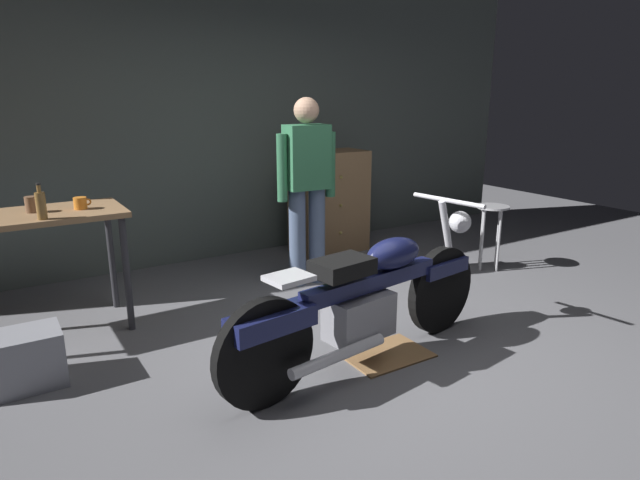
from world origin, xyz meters
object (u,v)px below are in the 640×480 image
Objects in this scene: storage_bin at (23,360)px; bottle at (41,205)px; mug_orange_travel at (81,203)px; wooden_dresser at (329,202)px; shop_stool at (492,220)px; motorcycle at (367,298)px; mug_brown_stoneware at (32,204)px; person_standing at (307,184)px.

bottle reaches higher than storage_bin.
storage_bin is 3.65× the size of mug_orange_travel.
wooden_dresser is 4.56× the size of bottle.
storage_bin is (-4.13, -0.08, -0.33)m from shop_stool.
shop_stool is at bearing 14.74° from motorcycle.
mug_brown_stoneware is at bearing -166.69° from wooden_dresser.
wooden_dresser is (1.21, 2.32, 0.10)m from motorcycle.
wooden_dresser is 3.02m from mug_brown_stoneware.
person_standing reaches higher than wooden_dresser.
motorcycle is 1.30× the size of person_standing.
bottle is (-3.88, 0.42, 0.50)m from shop_stool.
person_standing is at bearing -133.55° from wooden_dresser.
person_standing is 1.90m from shop_stool.
motorcycle is 18.05× the size of mug_orange_travel.
shop_stool is (2.21, 0.93, 0.05)m from motorcycle.
wooden_dresser is 3.07m from bottle.
motorcycle is 2.40m from shop_stool.
person_standing is 2.17m from mug_brown_stoneware.
person_standing is at bearing -2.53° from mug_brown_stoneware.
bottle is at bearing -82.79° from mug_brown_stoneware.
storage_bin is (-2.38, -0.68, -0.76)m from person_standing.
mug_brown_stoneware is 0.28m from bottle.
person_standing reaches higher than storage_bin.
bottle is at bearing 132.93° from motorcycle.
mug_brown_stoneware is at bearing 0.37° from person_standing.
person_standing is 13.84× the size of mug_orange_travel.
motorcycle is at bearing -39.01° from bottle.
shop_stool is (1.75, -0.60, -0.43)m from person_standing.
shop_stool is 1.45× the size of storage_bin.
shop_stool is at bearing -10.12° from mug_brown_stoneware.
bottle is at bearing 173.80° from shop_stool.
bottle is at bearing 63.93° from storage_bin.
mug_brown_stoneware is (-1.70, 1.63, 0.51)m from motorcycle.
bottle reaches higher than wooden_dresser.
motorcycle is 4.95× the size of storage_bin.
bottle reaches higher than motorcycle.
bottle is (-2.13, -0.18, 0.07)m from person_standing.
mug_brown_stoneware is at bearing 168.64° from mug_orange_travel.
person_standing is 1.15m from wooden_dresser.
person_standing is at bearing 160.96° from shop_stool.
mug_orange_travel is at bearing 38.52° from bottle.
motorcycle is at bearing -157.20° from shop_stool.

